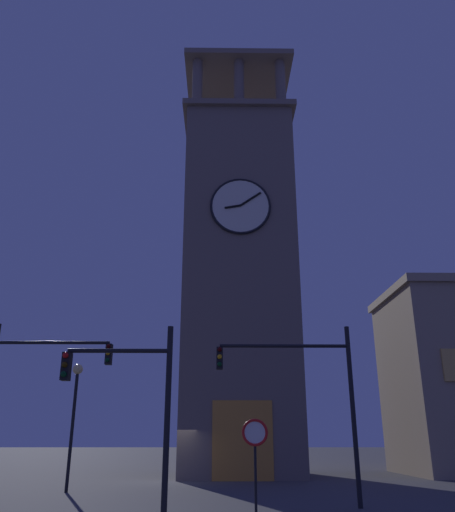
# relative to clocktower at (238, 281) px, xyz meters

# --- Properties ---
(ground_plane) EXTENTS (200.00, 200.00, 0.00)m
(ground_plane) POSITION_rel_clocktower_xyz_m (3.68, 4.81, -11.99)
(ground_plane) COLOR #424247
(clocktower) EXTENTS (7.50, 9.24, 30.00)m
(clocktower) POSITION_rel_clocktower_xyz_m (0.00, 0.00, 0.00)
(clocktower) COLOR #75665B
(clocktower) RESTS_ON ground_plane
(traffic_signal_near) EXTENTS (2.97, 0.41, 5.02)m
(traffic_signal_near) POSITION_rel_clocktower_xyz_m (3.56, 18.77, -8.78)
(traffic_signal_near) COLOR black
(traffic_signal_near) RESTS_ON ground_plane
(traffic_signal_mid) EXTENTS (4.35, 0.41, 6.11)m
(traffic_signal_mid) POSITION_rel_clocktower_xyz_m (8.07, 13.91, -8.00)
(traffic_signal_mid) COLOR black
(traffic_signal_mid) RESTS_ON ground_plane
(traffic_signal_far) EXTENTS (4.65, 0.41, 5.79)m
(traffic_signal_far) POSITION_rel_clocktower_xyz_m (-1.73, 15.10, -8.17)
(traffic_signal_far) COLOR black
(traffic_signal_far) RESTS_ON ground_plane
(street_lamp) EXTENTS (0.44, 0.44, 5.16)m
(street_lamp) POSITION_rel_clocktower_xyz_m (7.44, 9.95, -8.39)
(street_lamp) COLOR black
(street_lamp) RESTS_ON ground_plane
(no_horn_sign) EXTENTS (0.78, 0.14, 2.64)m
(no_horn_sign) POSITION_rel_clocktower_xyz_m (0.15, 16.83, -9.93)
(no_horn_sign) COLOR black
(no_horn_sign) RESTS_ON ground_plane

